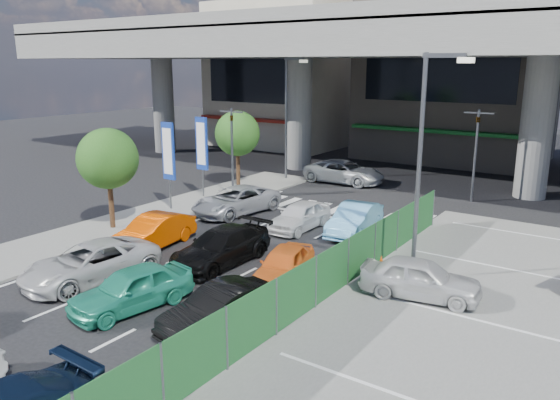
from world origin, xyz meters
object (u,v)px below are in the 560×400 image
Objects in this scene: hatch_black_mid_right at (221,308)px; parked_sedan_white at (420,278)px; tree_near at (108,159)px; wagon_silver_front_left at (236,200)px; street_lamp_right at (425,151)px; kei_truck_front_right at (355,219)px; sedan_black_mid at (221,247)px; taxi_orange_right at (284,265)px; crossing_wagon_silver at (344,172)px; street_lamp_left at (288,108)px; taxi_teal_mid at (132,288)px; traffic_light_right at (477,132)px; traffic_light_left at (232,131)px; traffic_cone at (381,265)px; tree_far at (237,134)px; taxi_orange_left at (154,232)px; sedan_white_mid_left at (90,263)px; sedan_white_front_mid at (300,216)px; signboard_near at (168,154)px; signboard_far at (202,146)px.

parked_sedan_white is (4.08, 5.35, 0.08)m from hatch_black_mid_right.
tree_near is 6.85m from wagon_silver_front_left.
kei_truck_front_right is (-4.44, 3.86, -4.08)m from street_lamp_right.
sedan_black_mid is (-3.53, 4.14, 0.04)m from hatch_black_mid_right.
taxi_orange_right is 17.09m from crossing_wagon_silver.
street_lamp_left reaches higher than taxi_orange_right.
street_lamp_right is 1.91× the size of kei_truck_front_right.
hatch_black_mid_right is (-3.49, -6.70, -4.12)m from street_lamp_right.
taxi_teal_mid is at bearing -108.69° from kei_truck_front_right.
tree_near is (-12.50, -15.00, -0.55)m from traffic_light_right.
street_lamp_left is 1.67× the size of tree_near.
street_lamp_left is 9.68m from wagon_silver_front_left.
sedan_black_mid is (-7.01, -2.56, -4.08)m from street_lamp_right.
taxi_orange_right is at bearing -42.67° from traffic_light_left.
tree_near is 1.19× the size of taxi_teal_mid.
wagon_silver_front_left is (2.21, -2.46, -3.25)m from traffic_light_left.
traffic_cone is (5.72, 2.32, -0.25)m from sedan_black_mid.
traffic_light_left reaches higher than traffic_cone.
traffic_light_left reaches higher than tree_far.
traffic_light_right is 0.99× the size of crossing_wagon_silver.
tree_near reaches higher than taxi_orange_left.
traffic_light_right is 1.28× the size of taxi_teal_mid.
traffic_light_right is 21.41m from sedan_white_mid_left.
street_lamp_left is 12.84m from kei_truck_front_right.
street_lamp_left is at bearing 119.52° from taxi_teal_mid.
wagon_silver_front_left is (-4.42, 10.79, 0.00)m from taxi_teal_mid.
taxi_orange_left is (4.32, -11.18, -2.70)m from tree_far.
tree_far is 1.24× the size of sedan_white_front_mid.
signboard_near is 1.12× the size of taxi_orange_left.
street_lamp_right is 15.69m from signboard_far.
traffic_light_right is at bearing 86.14° from taxi_teal_mid.
traffic_light_left is 9.66m from taxi_orange_left.
sedan_black_mid is at bearing -118.80° from kei_truck_front_right.
crossing_wagon_silver is 1.33× the size of parked_sedan_white.
signboard_far is 6.14× the size of traffic_cone.
signboard_near reaches higher than crossing_wagon_silver.
street_lamp_right reaches higher than hatch_black_mid_right.
crossing_wagon_silver is 6.86× the size of traffic_cone.
parked_sedan_white is (14.09, -13.35, -4.04)m from street_lamp_left.
crossing_wagon_silver reaches higher than taxi_orange_left.
traffic_light_left is 1.24× the size of taxi_orange_left.
wagon_silver_front_left is 0.95× the size of crossing_wagon_silver.
sedan_white_front_mid is (7.27, 5.02, -2.73)m from tree_near.
tree_near is 4.48m from taxi_orange_left.
signboard_near is 4.01m from tree_near.
sedan_white_mid_left is 9.98m from sedan_white_front_mid.
sedan_white_front_mid is at bearing -165.36° from crossing_wagon_silver.
traffic_light_right is 18.36m from taxi_orange_left.
traffic_light_right is at bearing 4.83° from street_lamp_left.
wagon_silver_front_left reaches higher than sedan_white_front_mid.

